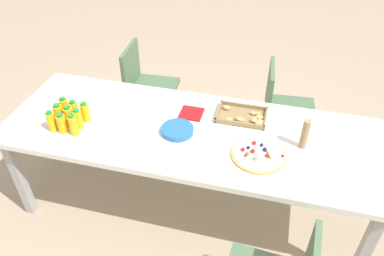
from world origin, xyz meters
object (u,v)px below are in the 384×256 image
(party_table, at_px, (190,137))
(juice_bottle_2, at_px, (73,125))
(juice_bottle_3, at_px, (59,114))
(juice_bottle_6, at_px, (65,108))
(snack_tray, at_px, (243,117))
(juice_bottle_8, at_px, (85,112))
(plate_stack, at_px, (177,130))
(juice_bottle_1, at_px, (62,124))
(juice_bottle_5, at_px, (78,119))
(cardboard_tube, at_px, (305,134))
(chair_far_right, at_px, (282,105))
(chair_far_left, at_px, (145,83))
(juice_bottle_0, at_px, (51,121))
(fruit_pizza, at_px, (258,154))
(juice_bottle_4, at_px, (69,116))
(juice_bottle_7, at_px, (74,110))
(napkin_stack, at_px, (191,113))

(party_table, relative_size, juice_bottle_2, 16.41)
(party_table, height_order, juice_bottle_2, juice_bottle_2)
(juice_bottle_3, xyz_separation_m, juice_bottle_6, (-0.00, 0.08, 0.00))
(snack_tray, bearing_deg, juice_bottle_8, -164.53)
(juice_bottle_2, xyz_separation_m, plate_stack, (0.62, 0.18, -0.05))
(juice_bottle_1, height_order, juice_bottle_8, same)
(juice_bottle_1, relative_size, juice_bottle_3, 0.94)
(juice_bottle_5, relative_size, cardboard_tube, 0.71)
(chair_far_right, height_order, plate_stack, chair_far_right)
(chair_far_left, height_order, juice_bottle_3, juice_bottle_3)
(juice_bottle_0, distance_m, fruit_pizza, 1.30)
(cardboard_tube, bearing_deg, chair_far_right, 100.14)
(juice_bottle_0, bearing_deg, juice_bottle_1, 1.62)
(juice_bottle_3, distance_m, juice_bottle_8, 0.17)
(juice_bottle_4, bearing_deg, juice_bottle_0, -135.14)
(juice_bottle_1, xyz_separation_m, juice_bottle_7, (0.00, 0.15, -0.00))
(juice_bottle_0, relative_size, juice_bottle_1, 1.07)
(juice_bottle_3, distance_m, plate_stack, 0.77)
(juice_bottle_1, relative_size, juice_bottle_7, 1.02)
(juice_bottle_1, xyz_separation_m, juice_bottle_8, (0.08, 0.15, -0.00))
(party_table, height_order, chair_far_left, chair_far_left)
(fruit_pizza, xyz_separation_m, napkin_stack, (-0.49, 0.31, -0.01))
(juice_bottle_4, xyz_separation_m, juice_bottle_7, (-0.01, 0.08, -0.00))
(fruit_pizza, bearing_deg, juice_bottle_8, 176.47)
(juice_bottle_5, bearing_deg, napkin_stack, 25.49)
(chair_far_left, relative_size, snack_tray, 2.54)
(juice_bottle_6, relative_size, juice_bottle_8, 1.08)
(napkin_stack, distance_m, cardboard_tube, 0.75)
(juice_bottle_4, height_order, juice_bottle_7, juice_bottle_4)
(juice_bottle_4, xyz_separation_m, cardboard_tube, (1.46, 0.15, 0.03))
(chair_far_right, xyz_separation_m, juice_bottle_7, (-1.33, -0.83, 0.29))
(chair_far_right, distance_m, juice_bottle_4, 1.64)
(chair_far_left, bearing_deg, juice_bottle_7, -12.72)
(plate_stack, bearing_deg, fruit_pizza, -10.24)
(juice_bottle_0, height_order, fruit_pizza, juice_bottle_0)
(party_table, xyz_separation_m, juice_bottle_6, (-0.84, -0.06, 0.13))
(juice_bottle_2, relative_size, plate_stack, 0.71)
(snack_tray, xyz_separation_m, plate_stack, (-0.38, -0.25, 0.00))
(juice_bottle_8, distance_m, cardboard_tube, 1.39)
(chair_far_right, height_order, cardboard_tube, cardboard_tube)
(juice_bottle_3, xyz_separation_m, fruit_pizza, (1.29, 0.00, -0.06))
(party_table, distance_m, snack_tray, 0.38)
(juice_bottle_5, height_order, snack_tray, juice_bottle_5)
(juice_bottle_2, xyz_separation_m, juice_bottle_6, (-0.15, 0.16, -0.00))
(party_table, xyz_separation_m, juice_bottle_0, (-0.84, -0.22, 0.13))
(juice_bottle_6, bearing_deg, juice_bottle_5, -30.78)
(juice_bottle_3, distance_m, juice_bottle_4, 0.07)
(juice_bottle_3, relative_size, juice_bottle_8, 1.07)
(juice_bottle_4, height_order, cardboard_tube, cardboard_tube)
(chair_far_left, distance_m, juice_bottle_5, 1.01)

